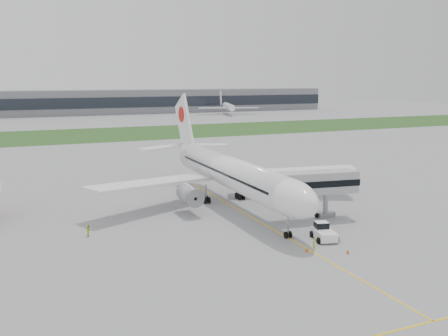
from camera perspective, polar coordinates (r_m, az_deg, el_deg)
name	(u,v)px	position (r m, az deg, el deg)	size (l,w,h in m)	color
ground	(240,211)	(79.98, 1.86, -4.90)	(600.00, 600.00, 0.00)	#959598
apron_markings	(254,219)	(75.65, 3.47, -5.80)	(70.00, 70.00, 0.04)	yellow
grass_strip	(107,134)	(193.88, -13.28, 3.79)	(600.00, 50.00, 0.02)	#2D4E1D
terminal_building	(72,103)	(301.94, -16.98, 7.17)	(320.00, 22.30, 14.00)	slate
airliner	(228,171)	(83.05, 0.47, -0.32)	(48.13, 53.95, 17.88)	white
pushback_tug	(323,232)	(67.29, 11.30, -7.18)	(3.56, 4.54, 2.11)	white
jet_bridge	(302,184)	(74.21, 8.92, -1.84)	(16.33, 5.45, 7.45)	#B3B2B5
safety_cone_left	(307,250)	(62.37, 9.45, -9.20)	(0.40, 0.40, 0.54)	#DD4B0B
safety_cone_right	(348,252)	(62.73, 13.96, -9.25)	(0.41, 0.41, 0.57)	#DD4B0B
ground_crew_near	(314,244)	(63.07, 10.24, -8.53)	(0.56, 0.37, 1.53)	#97E526
ground_crew_far	(89,230)	(69.63, -15.19, -6.90)	(0.77, 0.60, 1.58)	#ADD223
distant_aircraft_right	(229,115)	(291.13, 0.52, 6.13)	(34.79, 30.70, 13.30)	white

